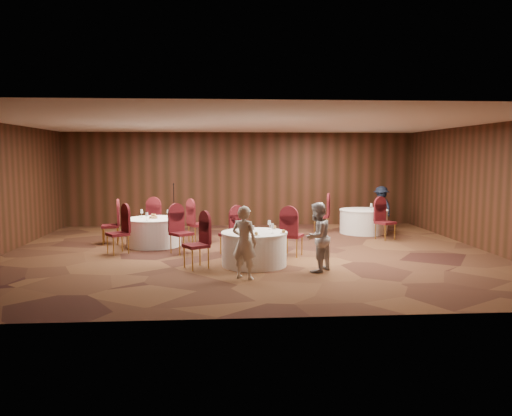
{
  "coord_description": "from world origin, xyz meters",
  "views": [
    {
      "loc": [
        -0.67,
        -12.18,
        2.4
      ],
      "look_at": [
        0.2,
        0.2,
        1.1
      ],
      "focal_mm": 35.0,
      "sensor_mm": 36.0,
      "label": 1
    }
  ],
  "objects": [
    {
      "name": "tabletop_main",
      "position": [
        0.2,
        -1.5,
        0.84
      ],
      "size": [
        1.11,
        1.07,
        0.22
      ],
      "color": "silver",
      "rests_on": "table_main"
    },
    {
      "name": "table_right",
      "position": [
        3.75,
        2.95,
        0.38
      ],
      "size": [
        1.48,
        1.48,
        0.74
      ],
      "color": "white",
      "rests_on": "ground"
    },
    {
      "name": "chairs_main",
      "position": [
        -0.2,
        -0.72,
        0.5
      ],
      "size": [
        2.94,
        2.15,
        1.0
      ],
      "color": "#410D10",
      "rests_on": "ground"
    },
    {
      "name": "chairs_right",
      "position": [
        3.27,
        2.54,
        0.5
      ],
      "size": [
        2.22,
        2.29,
        1.0
      ],
      "color": "#410D10",
      "rests_on": "ground"
    },
    {
      "name": "table_left",
      "position": [
        -2.48,
        1.17,
        0.38
      ],
      "size": [
        1.47,
        1.47,
        0.74
      ],
      "color": "white",
      "rests_on": "ground"
    },
    {
      "name": "woman_b",
      "position": [
        1.31,
        -2.09,
        0.72
      ],
      "size": [
        0.87,
        0.89,
        1.45
      ],
      "primitive_type": "imported",
      "rotation": [
        0.0,
        0.0,
        3.99
      ],
      "color": "#AAA9AE",
      "rests_on": "ground"
    },
    {
      "name": "tabletop_left",
      "position": [
        -2.48,
        1.16,
        0.82
      ],
      "size": [
        0.8,
        0.83,
        0.22
      ],
      "color": "silver",
      "rests_on": "table_left"
    },
    {
      "name": "chairs_left",
      "position": [
        -2.49,
        1.18,
        0.5
      ],
      "size": [
        3.03,
        3.04,
        1.0
      ],
      "color": "#410D10",
      "rests_on": "ground"
    },
    {
      "name": "room_shell",
      "position": [
        0.0,
        0.0,
        1.96
      ],
      "size": [
        12.0,
        12.0,
        12.0
      ],
      "color": "silver",
      "rests_on": "ground"
    },
    {
      "name": "man_c",
      "position": [
        4.62,
        3.9,
        0.7
      ],
      "size": [
        0.8,
        1.03,
        1.4
      ],
      "primitive_type": "imported",
      "rotation": [
        0.0,
        0.0,
        5.06
      ],
      "color": "black",
      "rests_on": "ground"
    },
    {
      "name": "woman_a",
      "position": [
        -0.23,
        -2.6,
        0.72
      ],
      "size": [
        0.63,
        0.57,
        1.44
      ],
      "primitive_type": "imported",
      "rotation": [
        0.0,
        0.0,
        2.6
      ],
      "color": "silver",
      "rests_on": "ground"
    },
    {
      "name": "ground",
      "position": [
        0.0,
        0.0,
        0.0
      ],
      "size": [
        12.0,
        12.0,
        0.0
      ],
      "primitive_type": "plane",
      "color": "black",
      "rests_on": "ground"
    },
    {
      "name": "tabletop_right",
      "position": [
        3.91,
        2.68,
        0.9
      ],
      "size": [
        0.08,
        0.08,
        0.22
      ],
      "color": "silver",
      "rests_on": "table_right"
    },
    {
      "name": "table_main",
      "position": [
        0.05,
        -1.41,
        0.38
      ],
      "size": [
        1.45,
        1.45,
        0.74
      ],
      "color": "white",
      "rests_on": "ground"
    },
    {
      "name": "mic_stand",
      "position": [
        -2.22,
        4.19,
        0.43
      ],
      "size": [
        0.24,
        0.24,
        1.51
      ],
      "color": "black",
      "rests_on": "ground"
    }
  ]
}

